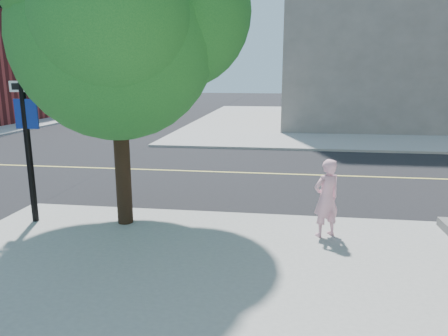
# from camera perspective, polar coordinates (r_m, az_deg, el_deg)

# --- Properties ---
(ground) EXTENTS (140.00, 140.00, 0.00)m
(ground) POSITION_cam_1_polar(r_m,az_deg,el_deg) (10.88, -20.31, -5.42)
(ground) COLOR black
(ground) RESTS_ON ground
(road_ew) EXTENTS (140.00, 9.00, 0.01)m
(road_ew) POSITION_cam_1_polar(r_m,az_deg,el_deg) (14.84, -12.18, -0.18)
(road_ew) COLOR black
(road_ew) RESTS_ON ground
(sidewalk_ne) EXTENTS (29.00, 25.00, 0.12)m
(sidewalk_ne) POSITION_cam_1_polar(r_m,az_deg,el_deg) (31.86, 23.45, 5.90)
(sidewalk_ne) COLOR gray
(sidewalk_ne) RESTS_ON ground
(filler_ne) EXTENTS (18.00, 16.00, 14.00)m
(filler_ne) POSITION_cam_1_polar(r_m,az_deg,el_deg) (32.55, 25.25, 18.37)
(filler_ne) COLOR slate
(filler_ne) RESTS_ON sidewalk_ne
(man_on_phone) EXTENTS (0.68, 0.61, 1.55)m
(man_on_phone) POSITION_cam_1_polar(r_m,az_deg,el_deg) (8.29, 13.95, -4.05)
(man_on_phone) COLOR #E9A4B9
(man_on_phone) RESTS_ON sidewalk_se
(street_tree) EXTENTS (4.99, 4.54, 6.62)m
(street_tree) POSITION_cam_1_polar(r_m,az_deg,el_deg) (8.78, -14.17, 19.94)
(street_tree) COLOR black
(street_tree) RESTS_ON sidewalk_se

